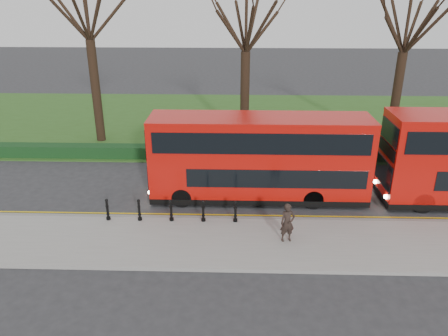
{
  "coord_description": "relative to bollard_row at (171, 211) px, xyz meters",
  "views": [
    {
      "loc": [
        1.48,
        -18.72,
        10.05
      ],
      "look_at": [
        0.9,
        0.5,
        2.0
      ],
      "focal_mm": 35.0,
      "sensor_mm": 36.0,
      "label": 1
    }
  ],
  "objects": [
    {
      "name": "bus_lead",
      "position": [
        4.05,
        2.73,
        1.5
      ],
      "size": [
        10.74,
        2.47,
        4.27
      ],
      "color": "#B50F09",
      "rests_on": "ground"
    },
    {
      "name": "hedge",
      "position": [
        1.44,
        8.15,
        -0.25
      ],
      "size": [
        60.0,
        0.9,
        0.8
      ],
      "primitive_type": "cube",
      "color": "black",
      "rests_on": "ground"
    },
    {
      "name": "yellow_line_inner",
      "position": [
        1.44,
        0.85,
        -0.64
      ],
      "size": [
        60.0,
        0.1,
        0.01
      ],
      "primitive_type": "cube",
      "color": "yellow",
      "rests_on": "ground"
    },
    {
      "name": "yellow_line_outer",
      "position": [
        1.44,
        0.65,
        -0.64
      ],
      "size": [
        60.0,
        0.1,
        0.01
      ],
      "primitive_type": "cube",
      "color": "yellow",
      "rests_on": "ground"
    },
    {
      "name": "tree_right",
      "position": [
        13.44,
        11.35,
        7.48
      ],
      "size": [
        7.16,
        7.16,
        11.19
      ],
      "color": "black",
      "rests_on": "ground"
    },
    {
      "name": "bollard_row",
      "position": [
        0.0,
        0.0,
        0.0
      ],
      "size": [
        5.97,
        0.15,
        1.0
      ],
      "color": "black",
      "rests_on": "pavement"
    },
    {
      "name": "tree_left",
      "position": [
        -6.56,
        11.35,
        8.42
      ],
      "size": [
        7.98,
        7.98,
        12.47
      ],
      "color": "black",
      "rests_on": "ground"
    },
    {
      "name": "ground",
      "position": [
        1.44,
        1.35,
        -0.65
      ],
      "size": [
        120.0,
        120.0,
        0.0
      ],
      "primitive_type": "plane",
      "color": "#28282B",
      "rests_on": "ground"
    },
    {
      "name": "pavement",
      "position": [
        1.44,
        -1.65,
        -0.57
      ],
      "size": [
        60.0,
        4.0,
        0.15
      ],
      "primitive_type": "cube",
      "color": "gray",
      "rests_on": "ground"
    },
    {
      "name": "kerb",
      "position": [
        1.44,
        0.35,
        -0.57
      ],
      "size": [
        60.0,
        0.25,
        0.16
      ],
      "primitive_type": "cube",
      "color": "slate",
      "rests_on": "ground"
    },
    {
      "name": "tree_mid",
      "position": [
        3.44,
        11.35,
        7.47
      ],
      "size": [
        7.15,
        7.15,
        11.18
      ],
      "color": "black",
      "rests_on": "ground"
    },
    {
      "name": "grass_verge",
      "position": [
        1.44,
        16.35,
        -0.62
      ],
      "size": [
        60.0,
        18.0,
        0.06
      ],
      "primitive_type": "cube",
      "color": "#2C511B",
      "rests_on": "ground"
    },
    {
      "name": "pedestrian",
      "position": [
        5.07,
        -1.54,
        0.35
      ],
      "size": [
        0.69,
        0.53,
        1.69
      ],
      "primitive_type": "imported",
      "rotation": [
        0.0,
        0.0,
        0.22
      ],
      "color": "black",
      "rests_on": "pavement"
    }
  ]
}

